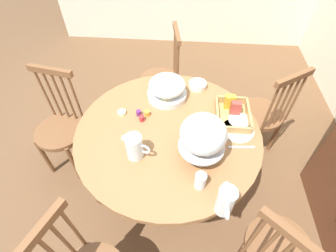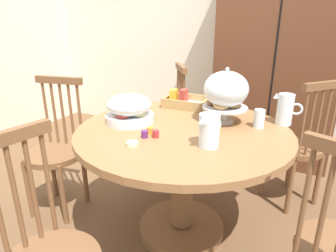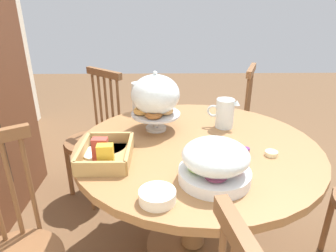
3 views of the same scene
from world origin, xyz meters
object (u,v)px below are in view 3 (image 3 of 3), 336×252
object	(u,v)px
pastry_stand_with_dome	(155,97)
milk_pitcher	(139,98)
windsor_chair_by_cabinet	(228,128)
dining_table	(195,176)
orange_juice_pitcher	(225,115)
cereal_basket	(105,154)
china_plate_small	(98,153)
china_plate_large	(105,146)
butter_dish	(271,153)
drinking_glass	(157,108)
cereal_bowl	(157,196)
fruit_platter_covered	(215,162)
windsor_chair_facing_door	(95,141)

from	to	relation	value
pastry_stand_with_dome	milk_pitcher	distance (m)	0.38
windsor_chair_by_cabinet	dining_table	bearing A→B (deg)	156.82
orange_juice_pitcher	cereal_basket	xyz separation A→B (m)	(-0.39, 0.63, -0.04)
cereal_basket	windsor_chair_by_cabinet	bearing A→B (deg)	-38.13
cereal_basket	china_plate_small	bearing A→B (deg)	43.12
china_plate_large	butter_dish	xyz separation A→B (m)	(-0.10, -0.82, 0.01)
drinking_glass	china_plate_large	bearing A→B (deg)	149.28
butter_dish	drinking_glass	bearing A→B (deg)	46.25
cereal_basket	dining_table	bearing A→B (deg)	-68.46
dining_table	china_plate_small	distance (m)	0.55
pastry_stand_with_dome	milk_pitcher	size ratio (longest dim) A/B	1.81
windsor_chair_by_cabinet	orange_juice_pitcher	distance (m)	0.76
cereal_bowl	china_plate_small	bearing A→B (deg)	39.21
dining_table	pastry_stand_with_dome	xyz separation A→B (m)	(0.19, 0.22, 0.40)
windsor_chair_by_cabinet	fruit_platter_covered	world-z (taller)	windsor_chair_by_cabinet
china_plate_large	china_plate_small	size ratio (longest dim) A/B	1.47
milk_pitcher	cereal_basket	distance (m)	0.71
orange_juice_pitcher	milk_pitcher	xyz separation A→B (m)	(0.31, 0.52, 0.01)
cereal_basket	butter_dish	bearing A→B (deg)	-87.34
windsor_chair_facing_door	orange_juice_pitcher	distance (m)	1.04
windsor_chair_facing_door	orange_juice_pitcher	size ratio (longest dim) A/B	5.25
dining_table	orange_juice_pitcher	distance (m)	0.40
dining_table	fruit_platter_covered	size ratio (longest dim) A/B	4.23
drinking_glass	milk_pitcher	bearing A→B (deg)	43.52
milk_pitcher	china_plate_small	xyz separation A→B (m)	(-0.65, 0.15, -0.07)
fruit_platter_covered	butter_dish	xyz separation A→B (m)	(0.21, -0.31, -0.07)
windsor_chair_by_cabinet	windsor_chair_facing_door	size ratio (longest dim) A/B	1.00
dining_table	china_plate_small	xyz separation A→B (m)	(-0.13, 0.49, 0.22)
dining_table	milk_pitcher	xyz separation A→B (m)	(0.53, 0.34, 0.29)
windsor_chair_facing_door	drinking_glass	world-z (taller)	windsor_chair_facing_door
butter_dish	china_plate_small	bearing A→B (deg)	89.17
pastry_stand_with_dome	butter_dish	size ratio (longest dim) A/B	5.73
windsor_chair_facing_door	cereal_bowl	xyz separation A→B (m)	(-1.11, -0.49, 0.31)
china_plate_large	butter_dish	size ratio (longest dim) A/B	3.67
butter_dish	china_plate_large	bearing A→B (deg)	83.02
windsor_chair_by_cabinet	butter_dish	distance (m)	1.04
dining_table	cereal_bowl	world-z (taller)	cereal_bowl
china_plate_small	drinking_glass	bearing A→B (deg)	-27.78
cereal_bowl	butter_dish	size ratio (longest dim) A/B	2.33
pastry_stand_with_dome	butter_dish	world-z (taller)	pastry_stand_with_dome
china_plate_large	drinking_glass	xyz separation A→B (m)	(0.44, -0.26, 0.05)
windsor_chair_by_cabinet	windsor_chair_facing_door	world-z (taller)	same
dining_table	fruit_platter_covered	distance (m)	0.45
dining_table	pastry_stand_with_dome	distance (m)	0.49
orange_juice_pitcher	china_plate_small	world-z (taller)	orange_juice_pitcher
cereal_bowl	butter_dish	world-z (taller)	cereal_bowl
pastry_stand_with_dome	milk_pitcher	xyz separation A→B (m)	(0.34, 0.12, -0.11)
windsor_chair_by_cabinet	fruit_platter_covered	xyz separation A→B (m)	(-1.21, 0.33, 0.37)
drinking_glass	pastry_stand_with_dome	bearing A→B (deg)	179.05
drinking_glass	orange_juice_pitcher	bearing A→B (deg)	-114.45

